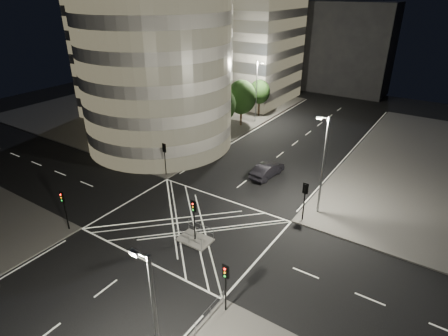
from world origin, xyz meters
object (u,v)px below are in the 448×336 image
Objects in this scene: traffic_signal_fr at (305,195)px; street_lamp_left_near at (187,119)px; traffic_signal_island at (194,213)px; sedan at (267,170)px; traffic_signal_nl at (64,204)px; traffic_signal_fl at (165,153)px; central_island at (195,240)px; street_lamp_right_far at (323,163)px; traffic_signal_nr at (226,280)px; street_lamp_left_far at (257,90)px; street_lamp_right_near at (156,330)px.

street_lamp_left_near is at bearing 164.08° from traffic_signal_fr.
traffic_signal_island is at bearing -49.73° from street_lamp_left_near.
sedan is (10.94, 1.32, -4.69)m from street_lamp_left_near.
traffic_signal_fr is at bearing 143.25° from sedan.
traffic_signal_fl is at bearing 90.00° from traffic_signal_nl.
street_lamp_right_far reaches higher than central_island.
traffic_signal_fl is 12.36m from sedan.
traffic_signal_island is at bearing 0.00° from central_island.
central_island is at bearing -129.33° from traffic_signal_fr.
traffic_signal_nr is 41.15m from street_lamp_left_far.
central_island is 13.91m from traffic_signal_fl.
traffic_signal_nl is 1.00× the size of traffic_signal_nr.
street_lamp_left_far is at bearing 90.00° from street_lamp_left_near.
traffic_signal_fr is at bearing 90.00° from traffic_signal_nr.
traffic_signal_fr is 1.00× the size of traffic_signal_nr.
traffic_signal_nr reaches higher than sedan.
traffic_signal_nr is 0.40× the size of street_lamp_left_near.
street_lamp_right_far is at bearing 6.88° from traffic_signal_fl.
street_lamp_right_far is (18.87, -21.00, 0.00)m from street_lamp_left_far.
traffic_signal_fl and traffic_signal_nl have the same top height.
traffic_signal_island is at bearing 142.07° from traffic_signal_nr.
traffic_signal_nr reaches higher than central_island.
street_lamp_left_far is at bearing 90.99° from traffic_signal_nl.
street_lamp_left_far is at bearing 116.36° from traffic_signal_nr.
street_lamp_right_near is (18.87, -26.00, 0.00)m from street_lamp_left_near.
street_lamp_left_far reaches higher than traffic_signal_nr.
traffic_signal_island is 14.78m from street_lamp_right_near.
street_lamp_left_far is at bearing 91.57° from traffic_signal_fl.
street_lamp_left_near is 19.11m from street_lamp_right_far.
traffic_signal_fl reaches higher than sedan.
traffic_signal_fr is at bearing 50.67° from traffic_signal_island.
street_lamp_right_far reaches higher than sedan.
sedan is (10.30, 20.12, -2.06)m from traffic_signal_nl.
street_lamp_left_far reaches higher than traffic_signal_nl.
central_island is at bearing -49.73° from street_lamp_left_near.
street_lamp_right_near reaches higher than traffic_signal_island.
traffic_signal_fl is at bearing -83.03° from street_lamp_left_near.
traffic_signal_fl is 1.00× the size of traffic_signal_nl.
street_lamp_right_far is at bearing 73.89° from traffic_signal_fr.
central_island is 0.30× the size of street_lamp_right_near.
street_lamp_left_near is (-18.24, 18.80, 2.63)m from traffic_signal_nr.
street_lamp_left_far reaches higher than central_island.
traffic_signal_nl is 1.00× the size of traffic_signal_fr.
traffic_signal_island is at bearing -37.54° from traffic_signal_fl.
traffic_signal_fl is at bearing 142.31° from traffic_signal_nr.
central_island is 15.54m from street_lamp_right_near.
central_island is 33.95m from street_lamp_left_far.
traffic_signal_island is (-6.80, 5.30, 0.00)m from traffic_signal_nr.
traffic_signal_fl is at bearing 142.46° from traffic_signal_island.
street_lamp_left_near is 18.00m from street_lamp_left_far.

